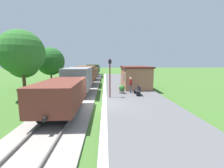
% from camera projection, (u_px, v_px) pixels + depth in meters
% --- Properties ---
extents(ground_plane, '(160.00, 160.00, 0.00)m').
position_uv_depth(ground_plane, '(100.00, 106.00, 12.56)').
color(ground_plane, '#3D6628').
extents(platform_slab, '(6.00, 60.00, 0.25)m').
position_uv_depth(platform_slab, '(138.00, 104.00, 12.68)').
color(platform_slab, '#565659').
rests_on(platform_slab, ground).
extents(platform_edge_stripe, '(0.36, 60.00, 0.01)m').
position_uv_depth(platform_edge_stripe, '(104.00, 103.00, 12.54)').
color(platform_edge_stripe, silver).
rests_on(platform_edge_stripe, platform_slab).
extents(track_ballast, '(3.80, 60.00, 0.12)m').
position_uv_depth(track_ballast, '(70.00, 106.00, 12.45)').
color(track_ballast, gray).
rests_on(track_ballast, ground).
extents(rail_near, '(0.07, 60.00, 0.14)m').
position_uv_depth(rail_near, '(79.00, 104.00, 12.46)').
color(rail_near, slate).
rests_on(rail_near, track_ballast).
extents(rail_far, '(0.07, 60.00, 0.14)m').
position_uv_depth(rail_far, '(61.00, 104.00, 12.40)').
color(rail_far, slate).
rests_on(rail_far, track_ballast).
extents(freight_train, '(2.50, 39.20, 2.72)m').
position_uv_depth(freight_train, '(89.00, 74.00, 26.24)').
color(freight_train, brown).
rests_on(freight_train, rail_near).
extents(station_hut, '(3.50, 5.80, 2.78)m').
position_uv_depth(station_hut, '(135.00, 77.00, 20.05)').
color(station_hut, '#9E6B4C').
rests_on(station_hut, platform_slab).
extents(bench_near_hut, '(0.42, 1.50, 0.91)m').
position_uv_depth(bench_near_hut, '(138.00, 90.00, 15.61)').
color(bench_near_hut, black).
rests_on(bench_near_hut, platform_slab).
extents(person_waiting, '(0.25, 0.39, 1.71)m').
position_uv_depth(person_waiting, '(130.00, 84.00, 16.55)').
color(person_waiting, '#474C66').
rests_on(person_waiting, platform_slab).
extents(potted_planter, '(0.64, 0.64, 0.92)m').
position_uv_depth(potted_planter, '(122.00, 89.00, 16.34)').
color(potted_planter, slate).
rests_on(potted_planter, platform_slab).
extents(lamp_post_near, '(0.28, 0.28, 3.70)m').
position_uv_depth(lamp_post_near, '(110.00, 71.00, 14.23)').
color(lamp_post_near, '#591414').
rests_on(lamp_post_near, platform_slab).
extents(tree_trackside_mid, '(4.17, 4.17, 6.54)m').
position_uv_depth(tree_trackside_mid, '(22.00, 53.00, 14.17)').
color(tree_trackside_mid, '#4C3823').
rests_on(tree_trackside_mid, ground).
extents(tree_trackside_far, '(4.14, 4.14, 5.63)m').
position_uv_depth(tree_trackside_far, '(23.00, 62.00, 19.99)').
color(tree_trackside_far, '#4C3823').
rests_on(tree_trackside_far, ground).
extents(tree_field_left, '(4.64, 4.64, 6.00)m').
position_uv_depth(tree_field_left, '(50.00, 61.00, 25.59)').
color(tree_field_left, '#4C3823').
rests_on(tree_field_left, ground).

